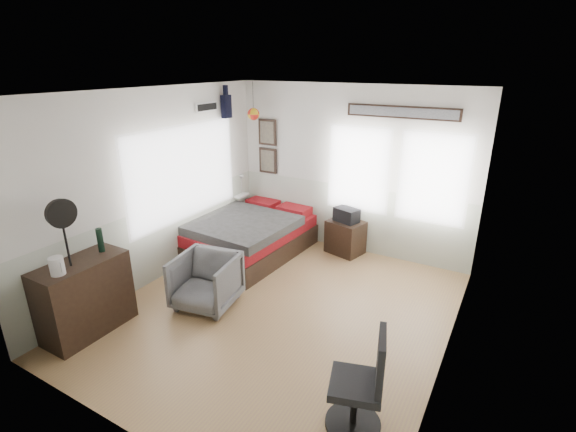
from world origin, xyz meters
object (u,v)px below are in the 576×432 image
bed (250,236)px  nightstand (345,237)px  task_chair (362,391)px  armchair (206,281)px  dresser (85,297)px

bed → nightstand: bed is taller
task_chair → bed: bearing=122.4°
bed → armchair: size_ratio=2.76×
dresser → task_chair: 3.29m
armchair → nightstand: armchair is taller
dresser → task_chair: task_chair is taller
armchair → task_chair: (2.43, -0.87, 0.05)m
nightstand → task_chair: task_chair is taller
bed → nightstand: bearing=34.7°
bed → task_chair: (2.84, -2.45, 0.08)m
bed → task_chair: 3.75m
nightstand → task_chair: bearing=-51.3°
dresser → nightstand: bearing=63.0°
bed → armchair: armchair is taller
dresser → nightstand: (1.79, 3.51, -0.17)m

